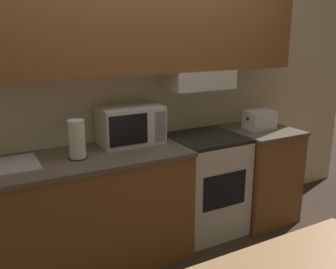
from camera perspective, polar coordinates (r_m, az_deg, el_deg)
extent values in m
plane|color=#3D2D23|center=(3.58, -5.26, -14.17)|extent=(16.00, 16.00, 0.00)
cube|color=beige|center=(3.18, -6.00, 6.48)|extent=(5.32, 0.05, 2.55)
cube|color=brown|center=(2.98, -4.83, 15.75)|extent=(2.92, 0.32, 0.68)
cube|color=white|center=(3.28, 4.62, 8.37)|extent=(0.58, 0.34, 0.16)
cube|color=brown|center=(2.94, -13.94, -12.07)|extent=(1.71, 0.64, 0.85)
cube|color=brown|center=(2.77, -14.52, -3.87)|extent=(1.73, 0.66, 0.04)
cube|color=brown|center=(3.75, 13.47, -5.99)|extent=(0.57, 0.64, 0.85)
cube|color=brown|center=(3.61, 13.90, 0.60)|extent=(0.59, 0.66, 0.04)
cube|color=white|center=(3.41, 5.55, -7.73)|extent=(0.61, 0.59, 0.86)
cube|color=black|center=(3.26, 5.74, -0.53)|extent=(0.61, 0.59, 0.03)
cube|color=black|center=(3.16, 8.65, -8.46)|extent=(0.43, 0.01, 0.30)
cylinder|color=black|center=(3.09, 4.88, -1.19)|extent=(0.09, 0.09, 0.01)
cylinder|color=black|center=(3.25, 8.93, -0.52)|extent=(0.09, 0.09, 0.01)
cylinder|color=black|center=(3.28, 2.60, -0.17)|extent=(0.09, 0.09, 0.01)
cylinder|color=black|center=(3.43, 6.53, 0.42)|extent=(0.09, 0.09, 0.01)
cube|color=white|center=(3.02, -5.72, 1.48)|extent=(0.50, 0.30, 0.30)
cube|color=black|center=(2.86, -6.00, 0.66)|extent=(0.31, 0.01, 0.24)
cube|color=gray|center=(2.97, -1.16, 1.30)|extent=(0.09, 0.01, 0.24)
cube|color=white|center=(3.59, 13.77, 2.20)|extent=(0.27, 0.18, 0.17)
cube|color=black|center=(3.49, 12.05, 2.36)|extent=(0.01, 0.02, 0.02)
cube|color=black|center=(3.51, 12.69, 3.32)|extent=(0.04, 0.13, 0.01)
cube|color=black|center=(3.55, 13.47, 3.41)|extent=(0.04, 0.13, 0.01)
cube|color=black|center=(3.59, 14.23, 3.50)|extent=(0.04, 0.13, 0.01)
cube|color=black|center=(3.64, 14.97, 3.59)|extent=(0.04, 0.13, 0.01)
cylinder|color=black|center=(2.75, -13.54, -3.48)|extent=(0.14, 0.14, 0.01)
cylinder|color=white|center=(2.71, -13.72, -0.67)|extent=(0.12, 0.12, 0.27)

